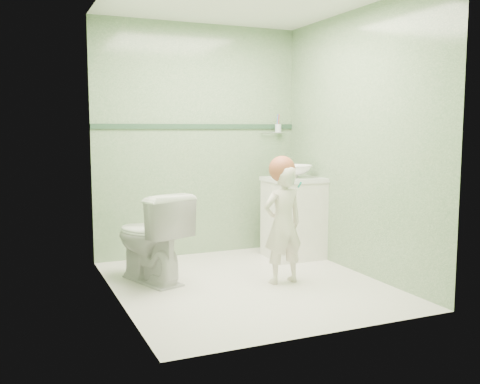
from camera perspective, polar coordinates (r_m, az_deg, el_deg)
name	(u,v)px	position (r m, az deg, el deg)	size (l,w,h in m)	color
ground	(247,284)	(4.74, 0.73, -9.61)	(2.50, 2.50, 0.00)	white
room_shell	(247,144)	(4.55, 0.75, 5.06)	(2.50, 2.54, 2.40)	gray
trim_stripe	(199,126)	(5.70, -4.37, 6.88)	(2.20, 0.02, 0.05)	#2A4B35
vanity	(294,219)	(5.63, 5.65, -2.84)	(0.52, 0.50, 0.80)	silver
counter	(294,179)	(5.57, 5.70, 1.32)	(0.54, 0.52, 0.04)	white
basin	(294,171)	(5.57, 5.71, 2.18)	(0.37, 0.37, 0.13)	white
faucet	(286,162)	(5.72, 4.82, 3.11)	(0.03, 0.13, 0.18)	silver
cup_holder	(277,128)	(6.00, 3.95, 6.67)	(0.26, 0.07, 0.21)	silver
toilet	(150,237)	(4.78, -9.41, -4.69)	(0.44, 0.77, 0.79)	white
toddler	(283,225)	(4.67, 4.53, -3.43)	(0.37, 0.25, 1.02)	silver
hair_cap	(282,169)	(4.64, 4.44, 2.42)	(0.23, 0.23, 0.23)	#9F5234
teal_toothbrush	(299,184)	(4.56, 6.18, 0.80)	(0.11, 0.13, 0.08)	#02937B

